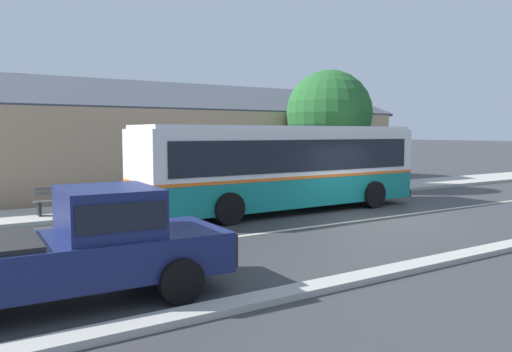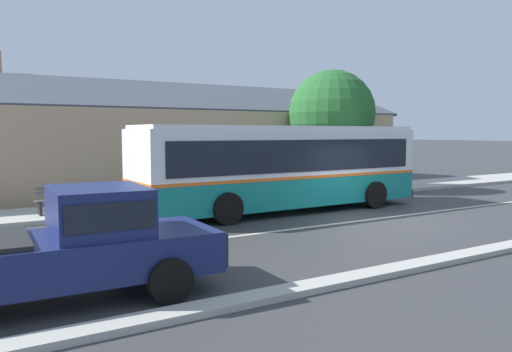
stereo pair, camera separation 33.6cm
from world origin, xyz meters
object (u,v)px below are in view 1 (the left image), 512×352
(street_tree_primary, at_px, (329,117))
(bus_stop_sign, at_px, (362,158))
(bench_down_street, at_px, (188,191))
(transit_bus, at_px, (283,166))
(bench_by_building, at_px, (60,202))
(pickup_truck_navy, at_px, (74,246))

(street_tree_primary, distance_m, bus_stop_sign, 2.72)
(bench_down_street, bearing_deg, street_tree_primary, 7.31)
(bench_down_street, bearing_deg, transit_bus, -51.85)
(bench_down_street, bearing_deg, bench_by_building, -175.28)
(bench_down_street, xyz_separation_m, bus_stop_sign, (8.28, -0.88, 1.07))
(pickup_truck_navy, height_order, bench_by_building, pickup_truck_navy)
(transit_bus, xyz_separation_m, bench_down_street, (-2.34, 2.98, -1.07))
(bench_by_building, xyz_separation_m, street_tree_primary, (12.66, 1.41, 3.00))
(transit_bus, distance_m, bus_stop_sign, 6.30)
(pickup_truck_navy, bearing_deg, bench_down_street, 55.26)
(transit_bus, relative_size, street_tree_primary, 1.88)
(bench_by_building, bearing_deg, street_tree_primary, 6.35)
(street_tree_primary, xyz_separation_m, bus_stop_sign, (0.33, -1.90, -1.92))
(pickup_truck_navy, distance_m, street_tree_primary, 17.44)
(bench_by_building, distance_m, bench_down_street, 4.72)
(bus_stop_sign, bearing_deg, bench_by_building, 177.82)
(bench_by_building, bearing_deg, pickup_truck_navy, -99.74)
(bench_by_building, height_order, bench_down_street, same)
(transit_bus, distance_m, bench_by_building, 7.58)
(pickup_truck_navy, relative_size, street_tree_primary, 0.96)
(transit_bus, height_order, bench_down_street, transit_bus)
(street_tree_primary, relative_size, bus_stop_sign, 2.41)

